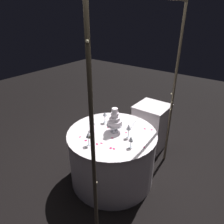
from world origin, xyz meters
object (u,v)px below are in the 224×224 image
object	(u,v)px
wine_glass_2	(88,135)
wine_glass_4	(93,123)
wine_glass_0	(129,127)
wine_glass_1	(131,139)
cake_knife	(135,122)
wine_glass_3	(105,114)
tiered_cake	(115,120)
main_table	(112,156)
side_table	(151,127)
decorative_arch	(146,89)

from	to	relation	value
wine_glass_2	wine_glass_4	size ratio (longest dim) A/B	1.17
wine_glass_0	wine_glass_1	world-z (taller)	wine_glass_0
wine_glass_4	cake_knife	world-z (taller)	wine_glass_4
wine_glass_3	tiered_cake	bearing A→B (deg)	65.22
wine_glass_3	cake_knife	size ratio (longest dim) A/B	0.56
main_table	wine_glass_3	xyz separation A→B (m)	(-0.17, -0.25, 0.52)
main_table	side_table	size ratio (longest dim) A/B	1.48
side_table	wine_glass_4	world-z (taller)	wine_glass_4
main_table	wine_glass_1	world-z (taller)	wine_glass_1
wine_glass_0	main_table	bearing A→B (deg)	-78.53
wine_glass_0	wine_glass_2	distance (m)	0.52
side_table	wine_glass_0	bearing A→B (deg)	8.94
wine_glass_4	wine_glass_2	bearing A→B (deg)	33.55
decorative_arch	wine_glass_1	xyz separation A→B (m)	(0.12, -0.08, -0.61)
tiered_cake	main_table	bearing A→B (deg)	-7.44
side_table	wine_glass_2	xyz separation A→B (m)	(1.43, -0.13, 0.51)
wine_glass_4	wine_glass_1	bearing A→B (deg)	87.49
wine_glass_1	wine_glass_4	distance (m)	0.63
main_table	tiered_cake	size ratio (longest dim) A/B	3.51
wine_glass_1	cake_knife	bearing A→B (deg)	-153.36
wine_glass_2	wine_glass_3	world-z (taller)	wine_glass_2
decorative_arch	cake_knife	size ratio (longest dim) A/B	8.16
side_table	tiered_cake	world-z (taller)	tiered_cake
wine_glass_4	cake_knife	distance (m)	0.63
decorative_arch	wine_glass_0	distance (m)	0.62
tiered_cake	wine_glass_2	bearing A→B (deg)	-8.77
decorative_arch	wine_glass_2	distance (m)	0.87
wine_glass_3	wine_glass_2	bearing A→B (deg)	19.09
wine_glass_3	wine_glass_1	bearing A→B (deg)	64.82
tiered_cake	cake_knife	bearing A→B (deg)	165.76
decorative_arch	main_table	world-z (taller)	decorative_arch
main_table	cake_knife	distance (m)	0.58
wine_glass_2	cake_knife	size ratio (longest dim) A/B	0.61
side_table	wine_glass_3	world-z (taller)	wine_glass_3
main_table	cake_knife	size ratio (longest dim) A/B	4.14
wine_glass_1	wine_glass_2	world-z (taller)	wine_glass_2
main_table	wine_glass_2	distance (m)	0.66
wine_glass_1	wine_glass_3	bearing A→B (deg)	-115.18
side_table	wine_glass_4	xyz separation A→B (m)	(1.13, -0.33, 0.48)
wine_glass_3	wine_glass_0	bearing A→B (deg)	75.50
tiered_cake	wine_glass_4	size ratio (longest dim) A/B	2.25
side_table	cake_knife	bearing A→B (deg)	2.53
decorative_arch	wine_glass_1	world-z (taller)	decorative_arch
wine_glass_2	cake_knife	bearing A→B (deg)	168.71
side_table	main_table	bearing A→B (deg)	-3.98
wine_glass_0	wine_glass_2	size ratio (longest dim) A/B	1.05
tiered_cake	side_table	bearing A→B (deg)	176.20
tiered_cake	wine_glass_3	world-z (taller)	tiered_cake
wine_glass_4	decorative_arch	bearing A→B (deg)	97.74
tiered_cake	decorative_arch	bearing A→B (deg)	83.63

